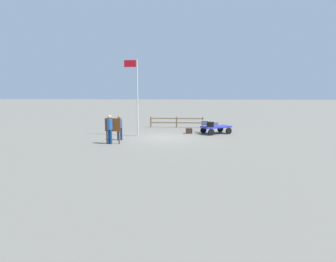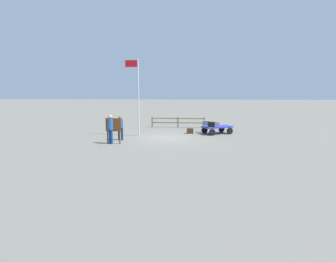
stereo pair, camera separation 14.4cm
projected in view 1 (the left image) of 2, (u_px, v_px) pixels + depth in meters
The scene contains 11 objects.
ground_plane at pixel (165, 138), 20.75m from camera, with size 120.00×120.00×0.00m, color slate.
luggage_cart at pixel (216, 128), 22.46m from camera, with size 2.41×1.99×0.58m.
suitcase_maroon at pixel (215, 124), 22.65m from camera, with size 0.49×0.32×0.29m.
suitcase_dark at pixel (210, 124), 22.00m from camera, with size 0.54×0.37×0.37m.
suitcase_grey at pixel (205, 123), 23.03m from camera, with size 0.57×0.48×0.36m.
suitcase_navy at pixel (189, 131), 22.63m from camera, with size 0.50×0.39×0.39m.
worker_lead at pixel (120, 126), 19.72m from camera, with size 0.42×0.42×1.61m.
worker_trailing at pixel (110, 127), 18.44m from camera, with size 0.49×0.49×1.80m.
flagpole at pixel (136, 92), 21.07m from camera, with size 0.95×0.16×5.41m.
signboard at pixel (113, 127), 18.48m from camera, with size 0.97×0.16×1.58m.
wooden_fence at pixel (177, 121), 25.83m from camera, with size 4.58×0.22×0.92m.
Camera 1 is at (-1.24, 20.42, 3.53)m, focal length 32.21 mm.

